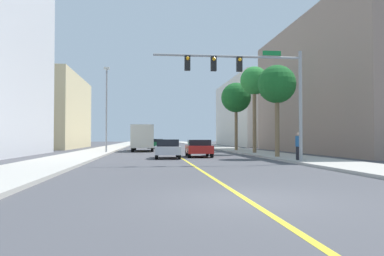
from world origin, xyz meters
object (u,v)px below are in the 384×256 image
car_silver (168,148)px  delivery_truck (143,137)px  car_green (157,143)px  car_red (199,148)px  palm_mid (254,82)px  palm_far (236,98)px  traffic_signal_mast (253,78)px  palm_near (277,85)px  pedestrian (298,146)px  street_lamp (107,105)px

car_silver → delivery_truck: (-2.06, 14.96, 0.84)m
car_green → car_red: bearing=-82.7°
palm_mid → car_red: 9.17m
car_silver → delivery_truck: 15.12m
palm_far → delivery_truck: (-10.24, 2.17, -4.35)m
car_silver → palm_mid: bearing=36.7°
car_red → car_silver: bearing=-144.0°
delivery_truck → car_silver: bearing=-81.7°
traffic_signal_mast → palm_mid: palm_mid is taller
palm_near → car_silver: (-7.93, 1.22, -4.64)m
palm_far → pedestrian: palm_far is taller
car_silver → traffic_signal_mast: bearing=-52.9°
palm_far → delivery_truck: palm_far is taller
traffic_signal_mast → street_lamp: bearing=122.9°
palm_near → pedestrian: 6.06m
street_lamp → palm_mid: street_lamp is taller
car_silver → pedestrian: 9.51m
traffic_signal_mast → car_green: (-4.86, 33.03, -4.26)m
palm_near → palm_mid: size_ratio=0.84×
traffic_signal_mast → palm_mid: size_ratio=1.10×
palm_near → car_silver: 9.27m
street_lamp → delivery_truck: street_lamp is taller
palm_near → delivery_truck: size_ratio=0.84×
street_lamp → pedestrian: 20.02m
palm_far → car_red: size_ratio=1.90×
pedestrian → palm_far: bearing=160.4°
palm_far → car_silver: 16.04m
traffic_signal_mast → pedestrian: size_ratio=5.12×
palm_far → car_red: (-5.62, -11.06, -5.20)m
palm_mid → delivery_truck: size_ratio=1.00×
traffic_signal_mast → car_silver: size_ratio=2.17×
palm_near → palm_mid: palm_mid is taller
traffic_signal_mast → delivery_truck: 22.76m
traffic_signal_mast → palm_near: palm_near is taller
palm_mid → car_silver: bearing=-145.0°
palm_mid → car_green: size_ratio=1.80×
palm_mid → street_lamp: bearing=166.4°
car_silver → car_red: car_silver is taller
pedestrian → palm_mid: bearing=159.3°
car_green → street_lamp: bearing=-105.9°
traffic_signal_mast → palm_far: 19.66m
traffic_signal_mast → street_lamp: size_ratio=1.06×
palm_mid → car_green: 23.16m
street_lamp → palm_near: 16.93m
car_green → pedestrian: (8.02, -31.93, 0.30)m
palm_near → car_silver: palm_near is taller
palm_far → car_silver: size_ratio=1.86×
traffic_signal_mast → street_lamp: 18.62m
palm_mid → delivery_truck: 14.70m
street_lamp → delivery_truck: 7.45m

